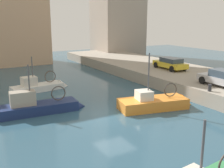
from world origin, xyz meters
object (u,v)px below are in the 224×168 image
object	(u,v)px
mooring_bollard_north	(210,88)
fishing_boat_orange	(157,107)
fishing_boat_white	(41,89)
fishing_boat_navy	(41,111)
parked_car_silver	(224,78)
parked_car_yellow	(170,63)

from	to	relation	value
mooring_bollard_north	fishing_boat_orange	bearing A→B (deg)	157.56
fishing_boat_white	fishing_boat_navy	world-z (taller)	fishing_boat_navy
fishing_boat_navy	mooring_bollard_north	world-z (taller)	fishing_boat_navy
fishing_boat_navy	parked_car_silver	xyz separation A→B (m)	(14.03, -4.59, 1.76)
parked_car_silver	mooring_bollard_north	bearing A→B (deg)	-168.29
parked_car_silver	parked_car_yellow	bearing A→B (deg)	78.85
fishing_boat_orange	parked_car_silver	distance (m)	6.38
fishing_boat_orange	fishing_boat_navy	distance (m)	8.74
fishing_boat_orange	fishing_boat_white	world-z (taller)	fishing_boat_orange
fishing_boat_white	parked_car_silver	size ratio (longest dim) A/B	1.30
mooring_bollard_north	fishing_boat_navy	bearing A→B (deg)	156.98
fishing_boat_orange	mooring_bollard_north	size ratio (longest dim) A/B	11.37
parked_car_silver	fishing_boat_navy	bearing A→B (deg)	161.88
fishing_boat_white	parked_car_yellow	size ratio (longest dim) A/B	1.32
parked_car_yellow	fishing_boat_orange	bearing A→B (deg)	-136.75
fishing_boat_white	parked_car_silver	distance (m)	16.54
parked_car_yellow	parked_car_silver	bearing A→B (deg)	-101.15
parked_car_yellow	mooring_bollard_north	xyz separation A→B (m)	(-3.81, -8.78, -0.40)
parked_car_yellow	fishing_boat_white	bearing A→B (deg)	169.17
fishing_boat_white	mooring_bollard_north	size ratio (longest dim) A/B	10.48
parked_car_yellow	mooring_bollard_north	bearing A→B (deg)	-113.45
parked_car_yellow	parked_car_silver	size ratio (longest dim) A/B	0.98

